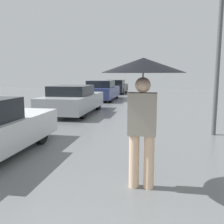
# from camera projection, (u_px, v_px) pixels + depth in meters

# --- Properties ---
(pedestrian) EXTENTS (1.21, 1.21, 1.94)m
(pedestrian) POSITION_uv_depth(u_px,v_px,m) (143.00, 83.00, 3.56)
(pedestrian) COLOR beige
(pedestrian) RESTS_ON ground_plane
(parked_car_second) EXTENTS (1.81, 4.14, 1.23)m
(parked_car_second) POSITION_uv_depth(u_px,v_px,m) (73.00, 100.00, 10.91)
(parked_car_second) COLOR #9EA3A8
(parked_car_second) RESTS_ON ground_plane
(parked_car_third) EXTENTS (1.81, 4.06, 1.30)m
(parked_car_third) POSITION_uv_depth(u_px,v_px,m) (102.00, 91.00, 16.55)
(parked_car_third) COLOR navy
(parked_car_third) RESTS_ON ground_plane
(parked_car_farthest) EXTENTS (1.76, 4.11, 1.21)m
(parked_car_farthest) POSITION_uv_depth(u_px,v_px,m) (116.00, 87.00, 22.41)
(parked_car_farthest) COLOR black
(parked_car_farthest) RESTS_ON ground_plane
(street_lamp) EXTENTS (0.39, 0.39, 4.92)m
(street_lamp) POSITION_uv_depth(u_px,v_px,m) (221.00, 9.00, 6.59)
(street_lamp) COLOR #515456
(street_lamp) RESTS_ON ground_plane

